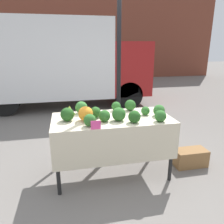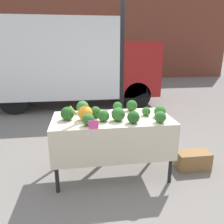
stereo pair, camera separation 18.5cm
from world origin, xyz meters
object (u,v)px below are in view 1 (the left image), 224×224
(parked_truck, at_px, (59,61))
(orange_cauliflower, at_px, (86,114))
(price_sign, at_px, (96,125))
(produce_crate, at_px, (190,158))

(parked_truck, distance_m, orange_cauliflower, 4.25)
(parked_truck, bearing_deg, orange_cauliflower, -84.63)
(orange_cauliflower, xyz_separation_m, price_sign, (0.09, -0.33, -0.04))
(orange_cauliflower, distance_m, produce_crate, 1.80)
(produce_crate, bearing_deg, price_sign, -167.18)
(orange_cauliflower, relative_size, produce_crate, 0.38)
(orange_cauliflower, height_order, price_sign, orange_cauliflower)
(parked_truck, height_order, orange_cauliflower, parked_truck)
(price_sign, height_order, produce_crate, price_sign)
(parked_truck, xyz_separation_m, orange_cauliflower, (0.40, -4.21, -0.40))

